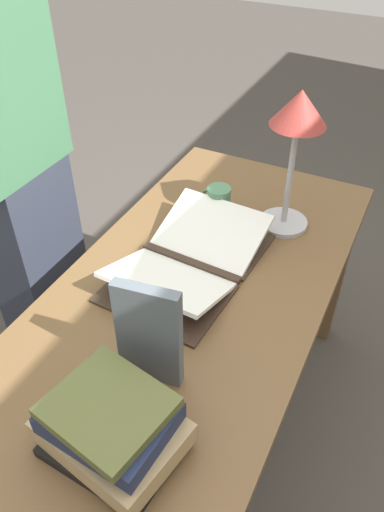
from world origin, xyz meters
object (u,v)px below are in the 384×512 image
at_px(open_book, 191,259).
at_px(book_standing_upright, 149,335).
at_px(person_reader, 12,160).
at_px(book_stack_tall, 111,427).
at_px(coffee_mug, 218,202).
at_px(reading_lamp, 297,126).

bearing_deg(open_book, book_standing_upright, 16.94).
bearing_deg(person_reader, book_stack_tall, -128.42).
bearing_deg(book_standing_upright, coffee_mug, -177.18).
bearing_deg(open_book, reading_lamp, 154.16).
bearing_deg(coffee_mug, book_stack_tall, 9.83).
height_order(coffee_mug, person_reader, person_reader).
xyz_separation_m(open_book, book_stack_tall, (0.56, 0.11, 0.04)).
bearing_deg(book_stack_tall, coffee_mug, -170.17).
distance_m(book_standing_upright, reading_lamp, 0.72).
height_order(open_book, person_reader, person_reader).
bearing_deg(book_stack_tall, reading_lamp, 175.79).
relative_size(coffee_mug, person_reader, 0.06).
relative_size(book_stack_tall, coffee_mug, 2.83).
xyz_separation_m(open_book, reading_lamp, (-0.31, 0.17, 0.31)).
relative_size(book_standing_upright, reading_lamp, 0.62).
relative_size(book_stack_tall, book_standing_upright, 1.10).
xyz_separation_m(book_stack_tall, person_reader, (-0.61, -0.77, 0.09)).
xyz_separation_m(book_standing_upright, coffee_mug, (-0.64, -0.12, -0.09)).
distance_m(book_standing_upright, person_reader, 0.86).
height_order(open_book, book_standing_upright, book_standing_upright).
xyz_separation_m(reading_lamp, coffee_mug, (0.05, -0.21, -0.28)).
height_order(book_stack_tall, coffee_mug, book_stack_tall).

